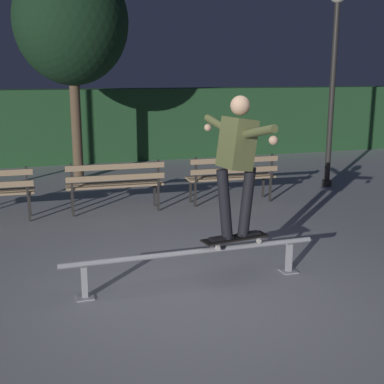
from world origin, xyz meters
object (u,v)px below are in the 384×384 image
at_px(skateboard, 235,238).
at_px(park_bench_right_center, 232,174).
at_px(skateboarder, 237,155).
at_px(park_bench_left_center, 115,181).
at_px(grind_rail, 193,257).
at_px(lamp_post_right, 334,62).
at_px(tree_behind_benches, 71,22).

relative_size(skateboard, park_bench_right_center, 0.50).
relative_size(skateboarder, park_bench_left_center, 0.96).
xyz_separation_m(grind_rail, skateboarder, (0.50, 0.00, 1.10)).
relative_size(park_bench_left_center, lamp_post_right, 0.41).
bearing_deg(skateboarder, park_bench_left_center, 103.71).
height_order(skateboard, tree_behind_benches, tree_behind_benches).
height_order(park_bench_left_center, lamp_post_right, lamp_post_right).
relative_size(park_bench_right_center, lamp_post_right, 0.41).
bearing_deg(skateboard, park_bench_right_center, 68.25).
distance_m(grind_rail, park_bench_left_center, 3.27).
bearing_deg(park_bench_left_center, grind_rail, -84.79).
xyz_separation_m(tree_behind_benches, lamp_post_right, (4.81, -2.31, -0.82)).
bearing_deg(lamp_post_right, skateboard, -132.98).
distance_m(park_bench_right_center, tree_behind_benches, 4.76).
bearing_deg(skateboard, grind_rail, 180.00).
bearing_deg(skateboard, skateboarder, 8.49).
relative_size(grind_rail, skateboard, 3.59).
distance_m(skateboarder, tree_behind_benches, 6.66).
height_order(skateboard, park_bench_left_center, park_bench_left_center).
height_order(skateboard, lamp_post_right, lamp_post_right).
bearing_deg(lamp_post_right, park_bench_right_center, -163.11).
bearing_deg(lamp_post_right, skateboarder, -132.96).
bearing_deg(skateboard, lamp_post_right, 47.02).
bearing_deg(park_bench_left_center, tree_behind_benches, 95.74).
distance_m(skateboard, lamp_post_right, 5.80).
bearing_deg(skateboarder, tree_behind_benches, 99.90).
distance_m(park_bench_left_center, lamp_post_right, 4.96).
bearing_deg(lamp_post_right, tree_behind_benches, 154.34).
bearing_deg(skateboard, tree_behind_benches, 99.87).
relative_size(skateboarder, lamp_post_right, 0.40).
bearing_deg(tree_behind_benches, skateboard, -80.13).
distance_m(skateboarder, park_bench_left_center, 3.46).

